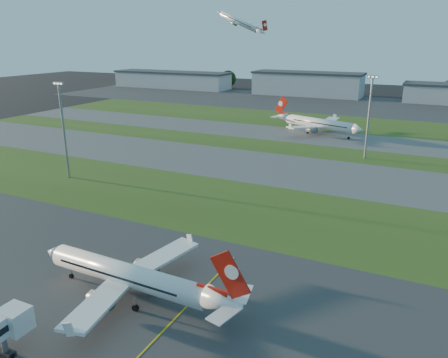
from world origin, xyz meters
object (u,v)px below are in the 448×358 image
Objects in this scene: light_mast_centre at (369,112)px; airliner_taxiing at (319,124)px; airliner_parked at (129,276)px; light_mast_west at (63,124)px.

airliner_taxiing is at bearing 126.86° from light_mast_centre.
airliner_parked is 1.28× the size of light_mast_west.
light_mast_centre is (22.64, -30.20, 10.65)m from airliner_taxiing.
airliner_parked is at bearing -37.86° from light_mast_west.
light_mast_west reaches higher than airliner_parked.
airliner_taxiing is 1.41× the size of light_mast_west.
airliner_taxiing is 39.22m from light_mast_centre.
light_mast_west is (-47.36, -86.20, 10.65)m from airliner_taxiing.
airliner_parked is 126.11m from airliner_taxiing.
light_mast_centre reaches higher than airliner_taxiing.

